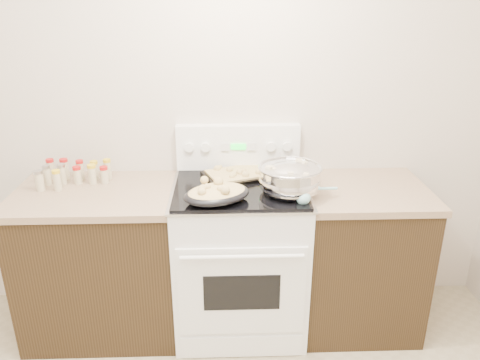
{
  "coord_description": "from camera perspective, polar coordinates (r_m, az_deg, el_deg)",
  "views": [
    {
      "loc": [
        0.27,
        -1.05,
        1.97
      ],
      "look_at": [
        0.35,
        1.37,
        1.0
      ],
      "focal_mm": 35.0,
      "sensor_mm": 36.0,
      "label": 1
    }
  ],
  "objects": [
    {
      "name": "room_shell",
      "position": [
        1.12,
        -15.85,
        7.15
      ],
      "size": [
        4.1,
        3.6,
        2.75
      ],
      "color": "beige",
      "rests_on": "ground"
    },
    {
      "name": "counter_left",
      "position": [
        3.0,
        -16.32,
        -9.36
      ],
      "size": [
        0.93,
        0.67,
        0.92
      ],
      "color": "black",
      "rests_on": "ground"
    },
    {
      "name": "counter_right",
      "position": [
        3.02,
        14.13,
        -8.93
      ],
      "size": [
        0.73,
        0.67,
        0.92
      ],
      "color": "black",
      "rests_on": "ground"
    },
    {
      "name": "kitchen_range",
      "position": [
        2.89,
        -0.04,
        -9.03
      ],
      "size": [
        0.78,
        0.73,
        1.22
      ],
      "color": "white",
      "rests_on": "ground"
    },
    {
      "name": "mixing_bowl",
      "position": [
        2.57,
        6.08,
        0.09
      ],
      "size": [
        0.35,
        0.35,
        0.21
      ],
      "color": "silver",
      "rests_on": "kitchen_range"
    },
    {
      "name": "roasting_pan",
      "position": [
        2.47,
        -2.87,
        -1.6
      ],
      "size": [
        0.43,
        0.38,
        0.12
      ],
      "color": "black",
      "rests_on": "kitchen_range"
    },
    {
      "name": "baking_sheet",
      "position": [
        2.8,
        -0.23,
        0.7
      ],
      "size": [
        0.46,
        0.39,
        0.06
      ],
      "color": "black",
      "rests_on": "kitchen_range"
    },
    {
      "name": "wooden_spoon",
      "position": [
        2.55,
        -1.86,
        -1.63
      ],
      "size": [
        0.14,
        0.24,
        0.04
      ],
      "color": "tan",
      "rests_on": "kitchen_range"
    },
    {
      "name": "blue_ladle",
      "position": [
        2.48,
        7.92,
        -1.98
      ],
      "size": [
        0.25,
        0.17,
        0.1
      ],
      "color": "#99DDE4",
      "rests_on": "kitchen_range"
    },
    {
      "name": "spice_jars",
      "position": [
        2.94,
        -19.74,
        0.79
      ],
      "size": [
        0.39,
        0.24,
        0.13
      ],
      "color": "#BFB28C",
      "rests_on": "counter_left"
    }
  ]
}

